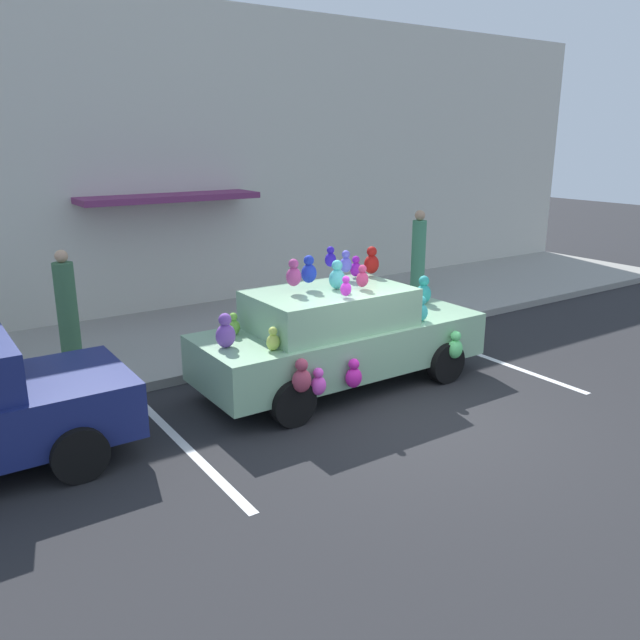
{
  "coord_description": "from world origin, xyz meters",
  "views": [
    {
      "loc": [
        -5.57,
        -5.93,
        3.72
      ],
      "look_at": [
        -0.07,
        2.22,
        0.9
      ],
      "focal_mm": 35.9,
      "sensor_mm": 36.0,
      "label": 1
    }
  ],
  "objects_px": {
    "pedestrian_walking_past": "(418,252)",
    "teddy_bear_on_sidewalk": "(312,314)",
    "plush_covered_car": "(339,335)",
    "pedestrian_near_shopfront": "(67,311)"
  },
  "relations": [
    {
      "from": "pedestrian_walking_past",
      "to": "teddy_bear_on_sidewalk",
      "type": "bearing_deg",
      "value": -159.27
    },
    {
      "from": "pedestrian_walking_past",
      "to": "plush_covered_car",
      "type": "bearing_deg",
      "value": -143.41
    },
    {
      "from": "plush_covered_car",
      "to": "pedestrian_walking_past",
      "type": "relative_size",
      "value": 2.38
    },
    {
      "from": "pedestrian_walking_past",
      "to": "pedestrian_near_shopfront",
      "type": "bearing_deg",
      "value": -174.38
    },
    {
      "from": "plush_covered_car",
      "to": "teddy_bear_on_sidewalk",
      "type": "height_order",
      "value": "plush_covered_car"
    },
    {
      "from": "pedestrian_near_shopfront",
      "to": "pedestrian_walking_past",
      "type": "height_order",
      "value": "pedestrian_walking_past"
    },
    {
      "from": "plush_covered_car",
      "to": "pedestrian_near_shopfront",
      "type": "distance_m",
      "value": 4.39
    },
    {
      "from": "plush_covered_car",
      "to": "teddy_bear_on_sidewalk",
      "type": "relative_size",
      "value": 6.0
    },
    {
      "from": "teddy_bear_on_sidewalk",
      "to": "pedestrian_near_shopfront",
      "type": "height_order",
      "value": "pedestrian_near_shopfront"
    },
    {
      "from": "plush_covered_car",
      "to": "pedestrian_walking_past",
      "type": "distance_m",
      "value": 6.28
    }
  ]
}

